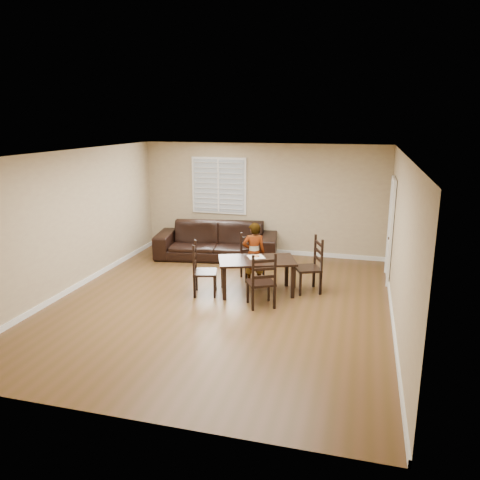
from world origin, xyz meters
name	(u,v)px	position (x,y,z in m)	size (l,w,h in m)	color
ground	(221,304)	(0.00, 0.00, 0.00)	(7.00, 7.00, 0.00)	brown
room	(224,204)	(0.04, 0.18, 1.81)	(6.04, 7.04, 2.72)	tan
dining_table	(257,264)	(0.51, 0.71, 0.58)	(1.62, 1.24, 0.67)	black
chair_near	(251,257)	(0.18, 1.57, 0.44)	(0.58, 0.57, 0.96)	black
chair_far	(263,284)	(0.79, -0.01, 0.46)	(0.60, 0.59, 1.01)	black
chair_left	(199,271)	(-0.54, 0.35, 0.46)	(0.53, 0.55, 1.02)	black
chair_right	(314,267)	(1.56, 1.09, 0.49)	(0.61, 0.63, 1.08)	black
child	(254,253)	(0.33, 1.20, 0.64)	(0.46, 0.30, 1.27)	gray
napkin	(256,257)	(0.45, 0.86, 0.67)	(0.30, 0.30, 0.00)	beige
donut	(257,256)	(0.47, 0.87, 0.70)	(0.10, 0.10, 0.04)	#BA7543
sofa	(217,241)	(-0.96, 2.77, 0.42)	(2.87, 1.12, 0.84)	black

